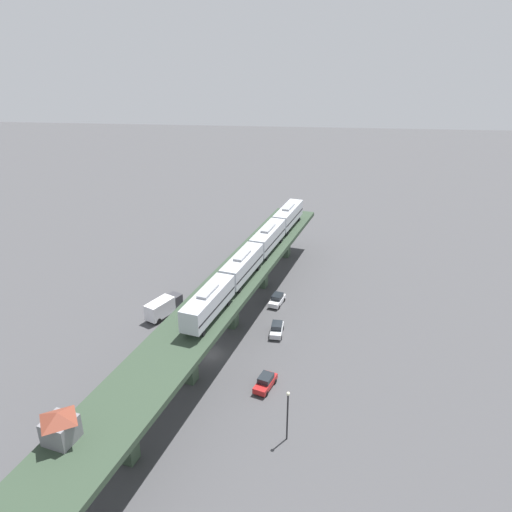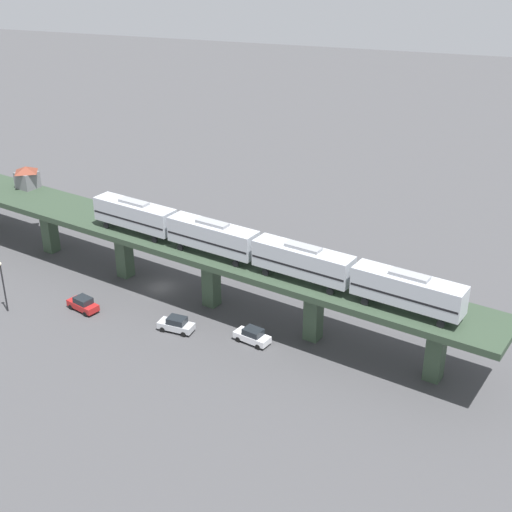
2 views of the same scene
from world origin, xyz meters
TOP-DOWN VIEW (x-y plane):
  - ground_plane at (0.00, 0.00)m, footprint 400.00×400.00m
  - elevated_viaduct at (-0.05, -0.18)m, footprint 31.11×91.18m
  - subway_train at (-5.43, -15.43)m, footprint 15.15×48.92m
  - signal_hut at (9.31, 26.49)m, footprint 3.92×3.92m
  - street_car_red at (-8.89, 6.77)m, footprint 3.17×4.75m
  - street_car_silver at (-9.63, -6.64)m, footprint 2.15×4.50m
  - street_car_white at (-9.12, -16.24)m, footprint 2.96×4.73m
  - delivery_truck at (9.84, -10.38)m, footprint 5.33×7.42m
  - street_lamp at (-12.17, 15.90)m, footprint 0.44×0.44m

SIDE VIEW (x-z plane):
  - ground_plane at x=0.00m, z-range 0.00..0.00m
  - street_car_red at x=-8.89m, z-range -0.01..1.88m
  - street_car_silver at x=-9.63m, z-range -0.01..1.88m
  - street_car_white at x=-9.12m, z-range -0.01..1.88m
  - delivery_truck at x=9.84m, z-range 0.16..3.36m
  - street_lamp at x=-12.17m, z-range 0.64..7.58m
  - elevated_viaduct at x=-0.05m, z-range 2.89..10.99m
  - signal_hut at x=9.31m, z-range 8.20..11.60m
  - subway_train at x=-5.43m, z-range 8.41..12.86m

